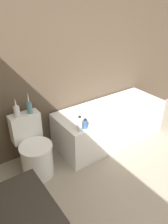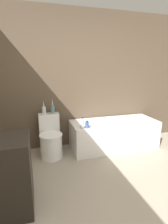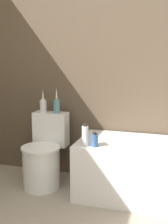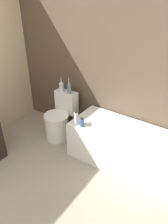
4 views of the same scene
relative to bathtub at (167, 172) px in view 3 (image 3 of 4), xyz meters
name	(u,v)px [view 3 (image 3 of 4)]	position (x,y,z in m)	size (l,w,h in m)	color
wall_back_tiled	(106,59)	(-0.68, 0.38, 1.03)	(6.40, 0.06, 2.60)	brown
bathtub	(167,172)	(0.00, 0.00, 0.00)	(1.68, 0.67, 0.54)	white
toilet	(44,157)	(-1.24, -0.02, 0.03)	(0.40, 0.55, 0.74)	white
vase_gold	(43,105)	(-1.31, 0.16, 0.55)	(0.07, 0.07, 0.25)	silver
vase_silver	(57,105)	(-1.16, 0.16, 0.55)	(0.06, 0.06, 0.27)	teal
shampoo_bottle_tall	(85,136)	(-0.72, -0.26, 0.36)	(0.06, 0.06, 0.20)	silver
shampoo_bottle_short	(95,140)	(-0.63, -0.25, 0.33)	(0.06, 0.06, 0.13)	#335999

